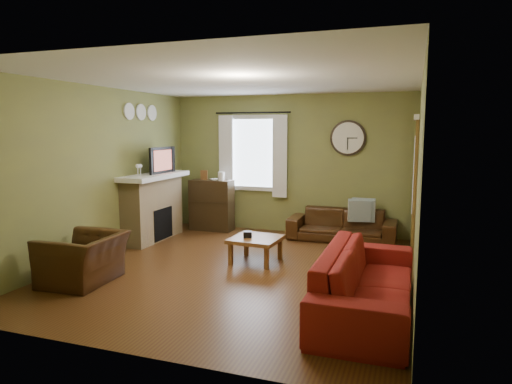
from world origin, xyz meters
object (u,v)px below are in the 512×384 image
(sofa_red, at_px, (367,281))
(coffee_table, at_px, (256,250))
(bookshelf, at_px, (212,205))
(armchair, at_px, (83,259))
(sofa_brown, at_px, (342,225))

(sofa_red, distance_m, coffee_table, 2.22)
(sofa_red, bearing_deg, bookshelf, 46.02)
(sofa_red, distance_m, armchair, 3.52)
(bookshelf, relative_size, coffee_table, 1.41)
(sofa_brown, distance_m, armchair, 4.37)
(sofa_brown, bearing_deg, bookshelf, -179.95)
(sofa_brown, relative_size, coffee_table, 2.68)
(sofa_brown, relative_size, armchair, 1.95)
(sofa_brown, xyz_separation_m, sofa_red, (0.75, -3.16, 0.07))
(coffee_table, bearing_deg, sofa_brown, 61.09)
(bookshelf, relative_size, sofa_brown, 0.53)
(sofa_red, height_order, coffee_table, sofa_red)
(sofa_brown, distance_m, sofa_red, 3.25)
(bookshelf, relative_size, sofa_red, 0.42)
(bookshelf, bearing_deg, sofa_red, -43.98)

